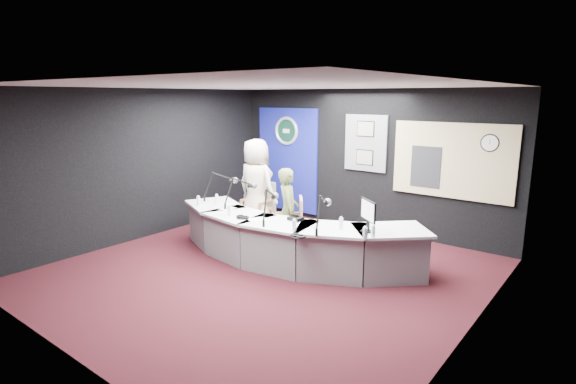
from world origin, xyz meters
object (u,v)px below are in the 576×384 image
Objects in this scene: armchair_left at (257,210)px; person_man at (256,186)px; armchair_right at (288,224)px; broadcast_desk at (286,239)px; person_woman at (288,211)px.

person_man is (0.00, 0.00, 0.50)m from armchair_left.
armchair_right reaches higher than armchair_left.
broadcast_desk is 5.27× the size of armchair_left.
armchair_right is (-0.25, 0.38, 0.12)m from broadcast_desk.
armchair_right is 1.47m from person_man.
armchair_left is at bearing 22.98° from person_woman.
person_woman is (0.00, 0.00, 0.24)m from armchair_right.
person_woman reaches higher than armchair_right.
armchair_left is 0.58× the size of person_woman.
broadcast_desk is 1.89m from person_man.
broadcast_desk is at bearing -36.87° from armchair_left.
person_woman is at bearing 0.00° from armchair_right.
armchair_left is (-1.52, 0.99, 0.05)m from broadcast_desk.
armchair_left is at bearing -0.00° from person_man.
broadcast_desk is 0.58m from person_woman.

